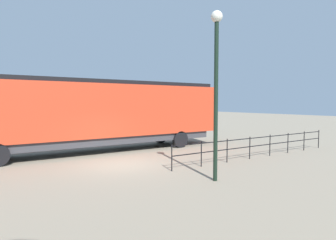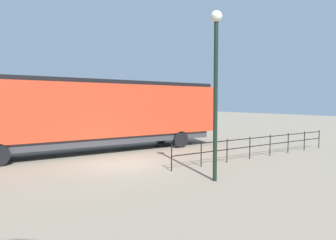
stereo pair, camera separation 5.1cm
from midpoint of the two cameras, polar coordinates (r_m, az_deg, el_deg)
ground_plane at (r=14.17m, az=-9.30°, el=-8.82°), size 120.00×120.00×0.00m
locomotive at (r=17.89m, az=-12.74°, el=1.54°), size 2.87×16.49×4.34m
lamp_post at (r=11.04m, az=9.49°, el=9.50°), size 0.44×0.44×6.44m
platform_fence at (r=16.50m, az=17.89°, el=-4.47°), size 0.05×11.77×1.20m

